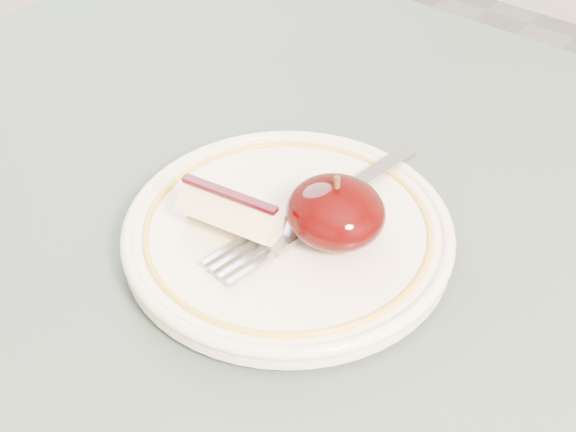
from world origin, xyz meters
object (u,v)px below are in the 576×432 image
Objects in this scene: table at (239,417)px; fork at (315,211)px; apple_half at (336,212)px; plate at (288,232)px.

table is 0.15m from fork.
plate is at bearing -156.66° from apple_half.
apple_half reaches higher than table.
fork is (-0.02, 0.01, -0.02)m from apple_half.
table is at bearing -95.34° from apple_half.
plate reaches higher than table.
apple_half reaches higher than fork.
plate is at bearing 167.97° from fork.
apple_half is at bearing 84.66° from table.
table is 13.73× the size of apple_half.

